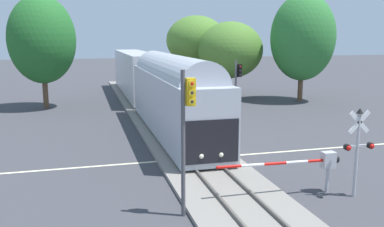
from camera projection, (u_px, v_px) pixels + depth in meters
ground_plane at (195, 159)px, 22.74m from camera, size 220.00×220.00×0.00m
road_centre_stripe at (195, 158)px, 22.74m from camera, size 44.00×0.20×0.01m
railway_track at (195, 157)px, 22.73m from camera, size 4.40×80.00×0.32m
commuter_train at (151, 81)px, 36.47m from camera, size 3.04×38.70×5.16m
crossing_gate_near at (316, 162)px, 17.45m from camera, size 5.60×0.40×1.80m
crossing_signal_mast at (358, 143)px, 16.90m from camera, size 1.36×0.44×3.79m
traffic_signal_far_side at (238, 80)px, 32.42m from camera, size 0.53×0.38×4.82m
traffic_signal_median at (187, 120)px, 14.82m from camera, size 0.53×0.38×5.50m
oak_behind_train at (42, 40)px, 37.59m from camera, size 6.07×6.07×10.39m
maple_right_background at (303, 37)px, 41.88m from camera, size 6.53×6.53×10.98m
elm_centre_background at (196, 41)px, 47.19m from camera, size 6.89×6.89×9.03m
oak_far_right at (230, 50)px, 44.38m from camera, size 7.04×7.04×8.25m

